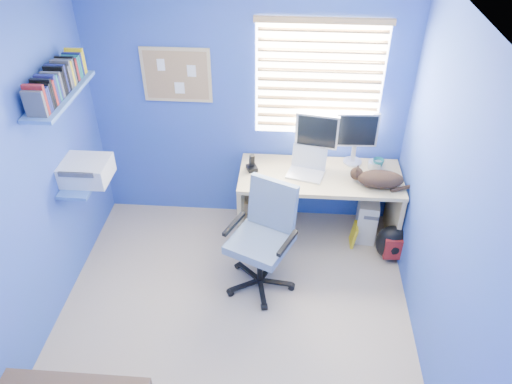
# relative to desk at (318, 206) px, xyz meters

# --- Properties ---
(floor) EXTENTS (3.00, 3.20, 0.00)m
(floor) POSITION_rel_desk_xyz_m (-0.72, -1.26, -0.37)
(floor) COLOR tan
(floor) RESTS_ON ground
(ceiling) EXTENTS (3.00, 3.20, 0.00)m
(ceiling) POSITION_rel_desk_xyz_m (-0.72, -1.26, 2.13)
(ceiling) COLOR white
(ceiling) RESTS_ON wall_back
(wall_back) EXTENTS (3.00, 0.01, 2.50)m
(wall_back) POSITION_rel_desk_xyz_m (-0.72, 0.34, 0.88)
(wall_back) COLOR #2D57B4
(wall_back) RESTS_ON ground
(wall_left) EXTENTS (0.01, 3.20, 2.50)m
(wall_left) POSITION_rel_desk_xyz_m (-2.22, -1.26, 0.88)
(wall_left) COLOR #2D57B4
(wall_left) RESTS_ON ground
(wall_right) EXTENTS (0.01, 3.20, 2.50)m
(wall_right) POSITION_rel_desk_xyz_m (0.78, -1.26, 0.88)
(wall_right) COLOR #2D57B4
(wall_right) RESTS_ON ground
(desk) EXTENTS (1.53, 0.65, 0.74)m
(desk) POSITION_rel_desk_xyz_m (0.00, 0.00, 0.00)
(desk) COLOR tan
(desk) RESTS_ON floor
(laptop) EXTENTS (0.39, 0.34, 0.22)m
(laptop) POSITION_rel_desk_xyz_m (-0.14, -0.01, 0.48)
(laptop) COLOR silver
(laptop) RESTS_ON desk
(monitor_left) EXTENTS (0.42, 0.19, 0.54)m
(monitor_left) POSITION_rel_desk_xyz_m (-0.06, 0.19, 0.64)
(monitor_left) COLOR silver
(monitor_left) RESTS_ON desk
(monitor_right) EXTENTS (0.41, 0.14, 0.54)m
(monitor_right) POSITION_rel_desk_xyz_m (0.31, 0.23, 0.64)
(monitor_right) COLOR silver
(monitor_right) RESTS_ON desk
(phone) EXTENTS (0.12, 0.14, 0.17)m
(phone) POSITION_rel_desk_xyz_m (-0.65, 0.03, 0.45)
(phone) COLOR black
(phone) RESTS_ON desk
(mug) EXTENTS (0.10, 0.09, 0.10)m
(mug) POSITION_rel_desk_xyz_m (0.55, 0.15, 0.42)
(mug) COLOR #166860
(mug) RESTS_ON desk
(cd_spindle) EXTENTS (0.13, 0.13, 0.07)m
(cd_spindle) POSITION_rel_desk_xyz_m (0.52, 0.16, 0.41)
(cd_spindle) COLOR silver
(cd_spindle) RESTS_ON desk
(cat) EXTENTS (0.46, 0.32, 0.15)m
(cat) POSITION_rel_desk_xyz_m (0.53, -0.14, 0.44)
(cat) COLOR black
(cat) RESTS_ON desk
(tower_pc) EXTENTS (0.24, 0.46, 0.45)m
(tower_pc) POSITION_rel_desk_xyz_m (0.51, 0.08, -0.14)
(tower_pc) COLOR beige
(tower_pc) RESTS_ON floor
(drawer_boxes) EXTENTS (0.35, 0.28, 0.41)m
(drawer_boxes) POSITION_rel_desk_xyz_m (-0.56, 0.07, -0.17)
(drawer_boxes) COLOR tan
(drawer_boxes) RESTS_ON floor
(yellow_book) EXTENTS (0.03, 0.17, 0.24)m
(yellow_book) POSITION_rel_desk_xyz_m (0.37, -0.12, -0.25)
(yellow_book) COLOR yellow
(yellow_book) RESTS_ON floor
(backpack) EXTENTS (0.33, 0.26, 0.38)m
(backpack) POSITION_rel_desk_xyz_m (0.71, -0.29, -0.18)
(backpack) COLOR black
(backpack) RESTS_ON floor
(office_chair) EXTENTS (0.78, 0.78, 1.01)m
(office_chair) POSITION_rel_desk_xyz_m (-0.50, -0.69, 0.01)
(office_chair) COLOR black
(office_chair) RESTS_ON floor
(window_blinds) EXTENTS (1.15, 0.05, 1.10)m
(window_blinds) POSITION_rel_desk_xyz_m (-0.07, 0.31, 1.18)
(window_blinds) COLOR white
(window_blinds) RESTS_ON ground
(corkboard) EXTENTS (0.64, 0.02, 0.52)m
(corkboard) POSITION_rel_desk_xyz_m (-1.37, 0.33, 1.18)
(corkboard) COLOR tan
(corkboard) RESTS_ON ground
(wall_shelves) EXTENTS (0.42, 0.90, 1.05)m
(wall_shelves) POSITION_rel_desk_xyz_m (-2.07, -0.51, 1.06)
(wall_shelves) COLOR #4470BC
(wall_shelves) RESTS_ON ground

